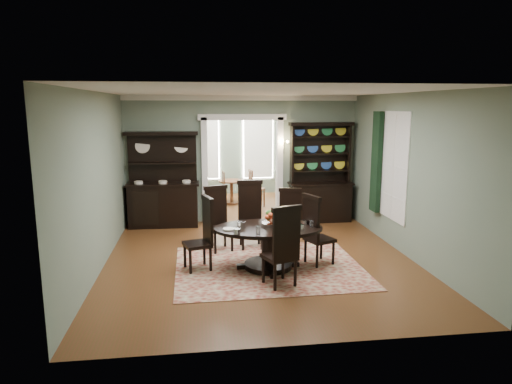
# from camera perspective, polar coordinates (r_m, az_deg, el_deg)

# --- Properties ---
(room) EXTENTS (5.51, 6.01, 3.01)m
(room) POSITION_cam_1_polar(r_m,az_deg,el_deg) (8.01, 0.45, 2.22)
(room) COLOR #5A2C17
(room) RESTS_ON ground
(parlor) EXTENTS (3.51, 3.50, 3.01)m
(parlor) POSITION_cam_1_polar(r_m,az_deg,el_deg) (13.44, -2.83, 5.40)
(parlor) COLOR #5A2C17
(parlor) RESTS_ON ground
(doorway_trim) EXTENTS (2.08, 0.25, 2.57)m
(doorway_trim) POSITION_cam_1_polar(r_m,az_deg,el_deg) (10.92, -1.72, 4.71)
(doorway_trim) COLOR silver
(doorway_trim) RESTS_ON floor
(right_window) EXTENTS (0.15, 1.47, 2.12)m
(right_window) POSITION_cam_1_polar(r_m,az_deg,el_deg) (9.59, 15.85, 3.37)
(right_window) COLOR white
(right_window) RESTS_ON wall_right
(wall_sconce) EXTENTS (0.27, 0.21, 0.21)m
(wall_sconce) POSITION_cam_1_polar(r_m,az_deg,el_deg) (10.88, 3.37, 6.11)
(wall_sconce) COLOR gold
(wall_sconce) RESTS_ON back_wall_right
(rug) EXTENTS (3.22, 2.64, 0.01)m
(rug) POSITION_cam_1_polar(r_m,az_deg,el_deg) (8.03, 1.61, -9.34)
(rug) COLOR maroon
(rug) RESTS_ON floor
(dining_table) EXTENTS (1.93, 1.83, 0.73)m
(dining_table) POSITION_cam_1_polar(r_m,az_deg,el_deg) (7.83, 1.54, -5.97)
(dining_table) COLOR black
(dining_table) RESTS_ON rug
(centerpiece) EXTENTS (1.56, 1.00, 0.26)m
(centerpiece) POSITION_cam_1_polar(r_m,az_deg,el_deg) (7.84, 1.79, -3.70)
(centerpiece) COLOR silver
(centerpiece) RESTS_ON dining_table
(chair_far_left) EXTENTS (0.58, 0.57, 1.25)m
(chair_far_left) POSITION_cam_1_polar(r_m,az_deg,el_deg) (8.86, -4.80, -3.05)
(chair_far_left) COLOR black
(chair_far_left) RESTS_ON rug
(chair_far_mid) EXTENTS (0.51, 0.47, 1.32)m
(chair_far_mid) POSITION_cam_1_polar(r_m,az_deg,el_deg) (9.02, -0.71, -2.52)
(chair_far_mid) COLOR black
(chair_far_mid) RESTS_ON rug
(chair_far_right) EXTENTS (0.51, 0.49, 1.18)m
(chair_far_right) POSITION_cam_1_polar(r_m,az_deg,el_deg) (8.98, 4.24, -3.10)
(chair_far_right) COLOR black
(chair_far_right) RESTS_ON rug
(chair_end_left) EXTENTS (0.55, 0.57, 1.26)m
(chair_end_left) POSITION_cam_1_polar(r_m,az_deg,el_deg) (7.82, -6.64, -4.92)
(chair_end_left) COLOR black
(chair_end_left) RESTS_ON rug
(chair_end_right) EXTENTS (0.58, 0.59, 1.26)m
(chair_end_right) POSITION_cam_1_polar(r_m,az_deg,el_deg) (8.02, 7.38, -4.53)
(chair_end_right) COLOR black
(chair_end_right) RESTS_ON rug
(chair_near) EXTENTS (0.61, 0.60, 1.31)m
(chair_near) POSITION_cam_1_polar(r_m,az_deg,el_deg) (6.98, 3.42, -6.60)
(chair_near) COLOR black
(chair_near) RESTS_ON rug
(sideboard) EXTENTS (1.67, 0.63, 2.19)m
(sideboard) POSITION_cam_1_polar(r_m,az_deg,el_deg) (10.76, -11.51, -0.19)
(sideboard) COLOR black
(sideboard) RESTS_ON floor
(welsh_dresser) EXTENTS (1.53, 0.57, 2.38)m
(welsh_dresser) POSITION_cam_1_polar(r_m,az_deg,el_deg) (11.12, 8.02, 0.79)
(welsh_dresser) COLOR black
(welsh_dresser) RESTS_ON floor
(parlor_table) EXTENTS (0.73, 0.73, 0.68)m
(parlor_table) POSITION_cam_1_polar(r_m,az_deg,el_deg) (13.01, -3.08, 0.45)
(parlor_table) COLOR #573019
(parlor_table) RESTS_ON parlor_floor
(parlor_chair_left) EXTENTS (0.41, 0.40, 0.96)m
(parlor_chair_left) POSITION_cam_1_polar(r_m,az_deg,el_deg) (12.77, -4.58, 0.56)
(parlor_chair_left) COLOR #573019
(parlor_chair_left) RESTS_ON parlor_floor
(parlor_chair_right) EXTENTS (0.45, 0.44, 1.03)m
(parlor_chair_right) POSITION_cam_1_polar(r_m,az_deg,el_deg) (12.63, -0.14, 0.65)
(parlor_chair_right) COLOR #573019
(parlor_chair_right) RESTS_ON parlor_floor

